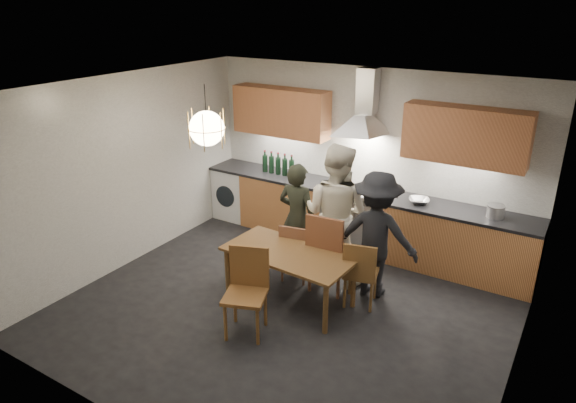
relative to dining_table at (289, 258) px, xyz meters
The scene contains 17 objects.
ground 0.61m from the dining_table, 67.39° to the right, with size 5.00×5.00×0.00m, color black.
room_shell 1.14m from the dining_table, 67.39° to the right, with size 5.02×4.52×2.61m.
counter_run 1.78m from the dining_table, 86.91° to the left, with size 5.00×0.62×0.90m.
range_stove 1.78m from the dining_table, 87.67° to the left, with size 0.90×0.60×0.92m.
wall_fixtures 2.29m from the dining_table, 87.82° to the left, with size 4.30×0.54×1.10m.
pendant_lamp 1.80m from the dining_table, 163.60° to the right, with size 0.43×0.43×0.70m.
dining_table is the anchor object (origin of this frame).
chair_back_left 0.49m from the dining_table, 112.43° to the left, with size 0.43×0.43×0.81m.
chair_back_mid 0.52m from the dining_table, 54.42° to the left, with size 0.51×0.51×1.07m.
chair_back_right 0.85m from the dining_table, 21.75° to the left, with size 0.47×0.47×0.86m.
chair_front 0.74m from the dining_table, 97.12° to the right, with size 0.57×0.57×0.98m.
person_left 0.83m from the dining_table, 113.57° to the left, with size 0.55×0.36×1.51m, color black.
person_mid 0.88m from the dining_table, 75.10° to the left, with size 0.89×0.70×1.84m, color beige.
person_right 1.10m from the dining_table, 41.36° to the left, with size 1.03×0.59×1.60m, color black.
mixing_bowl 2.03m from the dining_table, 60.33° to the left, with size 0.27×0.27×0.07m, color silver.
stock_pot 2.68m from the dining_table, 42.26° to the left, with size 0.22×0.22×0.15m, color silver.
wine_bottles 2.25m from the dining_table, 125.81° to the left, with size 0.57×0.08×0.35m.
Camera 1 is at (2.75, -4.48, 3.49)m, focal length 32.00 mm.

